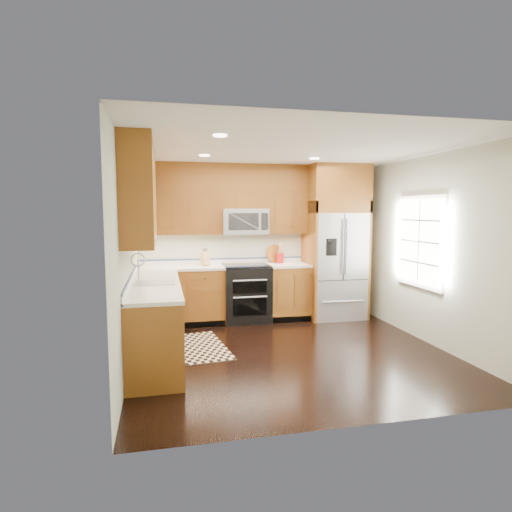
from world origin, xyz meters
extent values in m
plane|color=black|center=(0.00, 0.00, 0.00)|extent=(4.00, 4.00, 0.00)
cube|color=#B3BAA7|center=(0.00, 2.00, 1.30)|extent=(4.00, 0.02, 2.60)
cube|color=#B3BAA7|center=(-2.00, 0.00, 1.30)|extent=(0.02, 4.00, 2.60)
cube|color=#B3BAA7|center=(2.00, 0.00, 1.30)|extent=(0.02, 4.00, 2.60)
cube|color=white|center=(1.98, 0.20, 1.40)|extent=(0.04, 1.10, 1.30)
cube|color=white|center=(1.97, 0.20, 1.40)|extent=(0.02, 0.95, 1.15)
cube|color=brown|center=(-1.31, 1.70, 0.45)|extent=(1.37, 0.60, 0.90)
cube|color=brown|center=(0.49, 1.70, 0.45)|extent=(0.72, 0.60, 0.90)
cube|color=brown|center=(-1.70, 0.20, 0.45)|extent=(0.60, 2.40, 0.90)
cube|color=white|center=(-0.57, 1.70, 0.92)|extent=(2.85, 0.62, 0.04)
cube|color=white|center=(-1.70, 0.20, 0.92)|extent=(0.62, 2.40, 0.04)
cube|color=brown|center=(-0.57, 1.83, 1.83)|extent=(2.85, 0.33, 0.75)
cube|color=brown|center=(-1.83, 0.20, 1.83)|extent=(0.33, 2.40, 0.75)
cube|color=brown|center=(-0.57, 1.83, 2.40)|extent=(2.85, 0.33, 0.40)
cube|color=brown|center=(-1.83, 0.20, 2.40)|extent=(0.33, 2.40, 0.40)
cube|color=black|center=(-0.25, 1.67, 0.46)|extent=(0.76, 0.64, 0.92)
cube|color=black|center=(-0.25, 1.67, 0.94)|extent=(0.76, 0.60, 0.02)
cube|color=black|center=(-0.25, 1.35, 0.62)|extent=(0.55, 0.01, 0.18)
cube|color=black|center=(-0.25, 1.35, 0.30)|extent=(0.55, 0.01, 0.28)
cylinder|color=#B2B2B7|center=(-0.25, 1.33, 0.74)|extent=(0.55, 0.02, 0.02)
cylinder|color=#B2B2B7|center=(-0.25, 1.33, 0.47)|extent=(0.55, 0.02, 0.02)
cube|color=#B2B2B7|center=(-0.25, 1.80, 1.66)|extent=(0.76, 0.40, 0.42)
cube|color=black|center=(-0.30, 1.60, 1.66)|extent=(0.50, 0.01, 0.28)
cube|color=#B2B2B7|center=(1.30, 1.63, 0.90)|extent=(0.90, 0.74, 1.80)
cube|color=black|center=(1.30, 1.26, 1.25)|extent=(0.01, 0.01, 1.08)
cube|color=black|center=(1.08, 1.25, 1.25)|extent=(0.18, 0.01, 0.28)
cube|color=brown|center=(0.83, 1.63, 1.00)|extent=(0.04, 0.74, 2.00)
cube|color=brown|center=(1.77, 1.63, 1.00)|extent=(0.04, 0.74, 2.00)
cube|color=brown|center=(1.30, 1.63, 2.20)|extent=(0.98, 0.74, 0.80)
cube|color=#B2B2B7|center=(-1.70, 0.20, 0.95)|extent=(0.50, 0.42, 0.02)
cylinder|color=#B2B2B7|center=(-1.90, 0.42, 1.08)|extent=(0.02, 0.02, 0.28)
torus|color=#B2B2B7|center=(-1.90, 0.34, 1.22)|extent=(0.18, 0.02, 0.18)
cube|color=black|center=(-1.20, 0.43, 0.01)|extent=(0.95, 1.41, 0.01)
cube|color=tan|center=(-0.91, 1.77, 1.05)|extent=(0.14, 0.17, 0.22)
cylinder|color=#A71418|center=(0.38, 1.82, 1.03)|extent=(0.15, 0.15, 0.17)
cylinder|color=brown|center=(0.30, 1.92, 0.95)|extent=(0.40, 0.40, 0.02)
camera|label=1|loc=(-1.60, -5.21, 1.83)|focal=30.00mm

